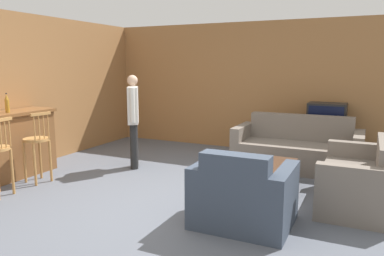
{
  "coord_description": "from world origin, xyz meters",
  "views": [
    {
      "loc": [
        2.08,
        -3.96,
        1.75
      ],
      "look_at": [
        -0.18,
        0.83,
        0.85
      ],
      "focal_mm": 35.0,
      "sensor_mm": 36.0,
      "label": 1
    }
  ],
  "objects_px": {
    "tv_unit": "(325,146)",
    "armchair_near": "(243,197)",
    "bottle": "(7,104)",
    "bar_chair_mid": "(37,145)",
    "coffee_table": "(270,167)",
    "couch_far": "(297,150)",
    "book_on_table": "(264,166)",
    "loveseat_right": "(361,181)",
    "tv": "(327,117)",
    "person_by_window": "(133,116)"
  },
  "relations": [
    {
      "from": "tv_unit",
      "to": "armchair_near",
      "type": "bearing_deg",
      "value": -98.61
    },
    {
      "from": "bottle",
      "to": "bar_chair_mid",
      "type": "bearing_deg",
      "value": 5.81
    },
    {
      "from": "armchair_near",
      "to": "coffee_table",
      "type": "relative_size",
      "value": 1.13
    },
    {
      "from": "armchair_near",
      "to": "tv_unit",
      "type": "height_order",
      "value": "armchair_near"
    },
    {
      "from": "couch_far",
      "to": "bottle",
      "type": "relative_size",
      "value": 6.98
    },
    {
      "from": "tv_unit",
      "to": "book_on_table",
      "type": "relative_size",
      "value": 4.99
    },
    {
      "from": "book_on_table",
      "to": "tv_unit",
      "type": "bearing_deg",
      "value": 76.24
    },
    {
      "from": "loveseat_right",
      "to": "bottle",
      "type": "bearing_deg",
      "value": -167.52
    },
    {
      "from": "bar_chair_mid",
      "to": "book_on_table",
      "type": "distance_m",
      "value": 3.33
    },
    {
      "from": "loveseat_right",
      "to": "tv_unit",
      "type": "bearing_deg",
      "value": 106.58
    },
    {
      "from": "tv",
      "to": "tv_unit",
      "type": "bearing_deg",
      "value": 90.0
    },
    {
      "from": "armchair_near",
      "to": "book_on_table",
      "type": "xyz_separation_m",
      "value": [
        -0.05,
        1.09,
        0.08
      ]
    },
    {
      "from": "loveseat_right",
      "to": "tv_unit",
      "type": "relative_size",
      "value": 1.28
    },
    {
      "from": "coffee_table",
      "to": "person_by_window",
      "type": "height_order",
      "value": "person_by_window"
    },
    {
      "from": "armchair_near",
      "to": "coffee_table",
      "type": "xyz_separation_m",
      "value": [
        -0.03,
        1.31,
        0.01
      ]
    },
    {
      "from": "armchair_near",
      "to": "bottle",
      "type": "xyz_separation_m",
      "value": [
        -3.74,
        0.1,
        0.85
      ]
    },
    {
      "from": "bar_chair_mid",
      "to": "person_by_window",
      "type": "distance_m",
      "value": 1.57
    },
    {
      "from": "tv",
      "to": "person_by_window",
      "type": "xyz_separation_m",
      "value": [
        -2.9,
        -1.93,
        0.09
      ]
    },
    {
      "from": "loveseat_right",
      "to": "person_by_window",
      "type": "height_order",
      "value": "person_by_window"
    },
    {
      "from": "tv_unit",
      "to": "person_by_window",
      "type": "distance_m",
      "value": 3.54
    },
    {
      "from": "loveseat_right",
      "to": "bar_chair_mid",
      "type": "bearing_deg",
      "value": -166.77
    },
    {
      "from": "person_by_window",
      "to": "armchair_near",
      "type": "bearing_deg",
      "value": -30.97
    },
    {
      "from": "loveseat_right",
      "to": "coffee_table",
      "type": "xyz_separation_m",
      "value": [
        -1.19,
        0.13,
        0.01
      ]
    },
    {
      "from": "tv",
      "to": "book_on_table",
      "type": "distance_m",
      "value": 2.38
    },
    {
      "from": "couch_far",
      "to": "loveseat_right",
      "type": "height_order",
      "value": "couch_far"
    },
    {
      "from": "bottle",
      "to": "book_on_table",
      "type": "xyz_separation_m",
      "value": [
        3.69,
        0.99,
        -0.78
      ]
    },
    {
      "from": "coffee_table",
      "to": "tv",
      "type": "height_order",
      "value": "tv"
    },
    {
      "from": "bottle",
      "to": "person_by_window",
      "type": "bearing_deg",
      "value": 44.58
    },
    {
      "from": "book_on_table",
      "to": "person_by_window",
      "type": "relative_size",
      "value": 0.15
    },
    {
      "from": "bar_chair_mid",
      "to": "tv",
      "type": "height_order",
      "value": "bar_chair_mid"
    },
    {
      "from": "couch_far",
      "to": "person_by_window",
      "type": "xyz_separation_m",
      "value": [
        -2.52,
        -1.15,
        0.58
      ]
    },
    {
      "from": "coffee_table",
      "to": "person_by_window",
      "type": "distance_m",
      "value": 2.43
    },
    {
      "from": "bar_chair_mid",
      "to": "couch_far",
      "type": "height_order",
      "value": "bar_chair_mid"
    },
    {
      "from": "armchair_near",
      "to": "book_on_table",
      "type": "bearing_deg",
      "value": 92.57
    },
    {
      "from": "loveseat_right",
      "to": "tv",
      "type": "relative_size",
      "value": 2.31
    },
    {
      "from": "bar_chair_mid",
      "to": "loveseat_right",
      "type": "distance_m",
      "value": 4.52
    },
    {
      "from": "tv",
      "to": "person_by_window",
      "type": "bearing_deg",
      "value": -146.33
    },
    {
      "from": "bottle",
      "to": "person_by_window",
      "type": "height_order",
      "value": "person_by_window"
    },
    {
      "from": "bottle",
      "to": "coffee_table",
      "type": "bearing_deg",
      "value": 18.14
    },
    {
      "from": "bar_chair_mid",
      "to": "tv_unit",
      "type": "bearing_deg",
      "value": 40.64
    },
    {
      "from": "tv",
      "to": "bottle",
      "type": "xyz_separation_m",
      "value": [
        -4.25,
        -3.26,
        0.37
      ]
    },
    {
      "from": "bottle",
      "to": "person_by_window",
      "type": "relative_size",
      "value": 0.19
    },
    {
      "from": "armchair_near",
      "to": "loveseat_right",
      "type": "bearing_deg",
      "value": 45.59
    },
    {
      "from": "bottle",
      "to": "book_on_table",
      "type": "relative_size",
      "value": 1.23
    },
    {
      "from": "tv",
      "to": "coffee_table",
      "type": "bearing_deg",
      "value": -104.68
    },
    {
      "from": "tv_unit",
      "to": "book_on_table",
      "type": "height_order",
      "value": "tv_unit"
    },
    {
      "from": "couch_far",
      "to": "armchair_near",
      "type": "xyz_separation_m",
      "value": [
        -0.14,
        -2.58,
        0.0
      ]
    },
    {
      "from": "bar_chair_mid",
      "to": "tv_unit",
      "type": "xyz_separation_m",
      "value": [
        3.75,
        3.21,
        -0.3
      ]
    },
    {
      "from": "coffee_table",
      "to": "book_on_table",
      "type": "distance_m",
      "value": 0.24
    },
    {
      "from": "coffee_table",
      "to": "book_on_table",
      "type": "relative_size",
      "value": 3.81
    }
  ]
}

